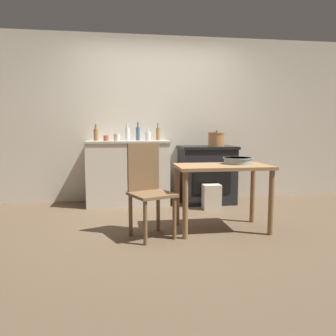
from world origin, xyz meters
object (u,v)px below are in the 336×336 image
Objects in this scene: stove at (206,174)px; cup_mid_right at (117,138)px; bottle_center_left at (138,133)px; flour_sack at (212,197)px; bottle_left at (96,134)px; bottle_far_left at (158,134)px; stock_pot at (216,139)px; mixing_bowl_large at (238,160)px; chair at (148,187)px; bottle_center at (148,136)px; bottle_mid_left at (127,134)px; work_table at (222,176)px; cup_center_right at (106,138)px.

cup_mid_right is at bearing -172.50° from stove.
bottle_center_left is (-1.03, 0.15, 0.62)m from stove.
bottle_center_left is at bearing 147.68° from flour_sack.
bottle_far_left is at bearing 4.97° from bottle_left.
stock_pot is at bearing -19.31° from stove.
mixing_bowl_large reaches higher than flour_sack.
cup_mid_right reaches higher than mixing_bowl_large.
bottle_center reaches higher than chair.
bottle_mid_left is (-1.33, 0.16, 0.08)m from stock_pot.
stock_pot is at bearing 28.50° from chair.
bottle_center is (-1.02, 0.12, 0.05)m from stock_pot.
mixing_bowl_large is 1.82× the size of bottle_center.
flour_sack is 1.30× the size of bottle_far_left.
bottle_left is at bearing -176.99° from bottle_center_left.
chair is 3.49× the size of bottle_center_left.
bottle_center is at bearing 122.67° from mixing_bowl_large.
cup_center_right is at bearing 132.37° from work_table.
mixing_bowl_large is at bearing -13.12° from chair.
bottle_center is at bearing 28.57° from cup_mid_right.
bottle_mid_left is 0.16m from bottle_center_left.
bottle_left is (-1.65, 0.12, 0.61)m from stove.
stove is at bearing 32.73° from chair.
bottle_mid_left is (-1.20, 1.44, 0.29)m from mixing_bowl_large.
bottle_center_left reaches higher than stove.
work_table is at bearing -57.15° from bottle_mid_left.
stove is 0.97m from bottle_far_left.
cup_mid_right is at bearing -133.22° from bottle_center_left.
bottle_far_left is (-0.72, 0.20, 0.62)m from stove.
bottle_left is (-1.45, 1.54, 0.44)m from work_table.
cup_center_right is at bearing 130.42° from cup_mid_right.
stove reaches higher than work_table.
work_table is 1.05m from flour_sack.
stock_pot reaches higher than cup_mid_right.
bottle_center is 0.62m from cup_center_right.
bottle_left reaches higher than cup_mid_right.
stock_pot is 1.19m from bottle_center_left.
bottle_left is at bearing -175.03° from bottle_far_left.
bottle_far_left reaches higher than mixing_bowl_large.
flour_sack is at bearing -12.71° from cup_mid_right.
bottle_center_left is at bearing 170.21° from stock_pot.
mixing_bowl_large is 1.79m from cup_mid_right.
cup_mid_right is (0.15, -0.18, 0.01)m from cup_center_right.
chair is 1.66m from cup_center_right.
bottle_left is 3.01× the size of cup_center_right.
chair is at bearing -123.88° from stove.
bottle_mid_left reaches higher than bottle_left.
mixing_bowl_large is (0.21, 0.10, 0.16)m from work_table.
bottle_center_left is at bearing 171.50° from stove.
stove is 3.24× the size of bottle_far_left.
bottle_left is (-0.93, -0.08, -0.01)m from bottle_far_left.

